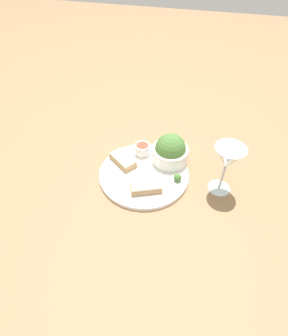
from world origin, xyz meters
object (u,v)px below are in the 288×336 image
(sauce_ramekin, at_px, (142,149))
(cheese_toast_near, at_px, (146,186))
(cheese_toast_far, at_px, (123,160))
(salad_bowl, at_px, (170,151))
(wine_glass, at_px, (228,160))

(sauce_ramekin, bearing_deg, cheese_toast_near, -70.98)
(cheese_toast_near, distance_m, cheese_toast_far, 0.14)
(salad_bowl, bearing_deg, wine_glass, -22.50)
(cheese_toast_far, relative_size, wine_glass, 0.63)
(salad_bowl, relative_size, sauce_ramekin, 2.31)
(cheese_toast_near, relative_size, wine_glass, 0.65)
(salad_bowl, height_order, wine_glass, wine_glass)
(cheese_toast_far, height_order, wine_glass, wine_glass)
(sauce_ramekin, bearing_deg, wine_glass, -16.82)
(cheese_toast_near, bearing_deg, salad_bowl, 72.71)
(sauce_ramekin, distance_m, cheese_toast_near, 0.16)
(sauce_ramekin, height_order, cheese_toast_far, sauce_ramekin)
(cheese_toast_far, xyz_separation_m, wine_glass, (0.32, -0.02, 0.10))
(salad_bowl, height_order, cheese_toast_near, salad_bowl)
(salad_bowl, distance_m, wine_glass, 0.20)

